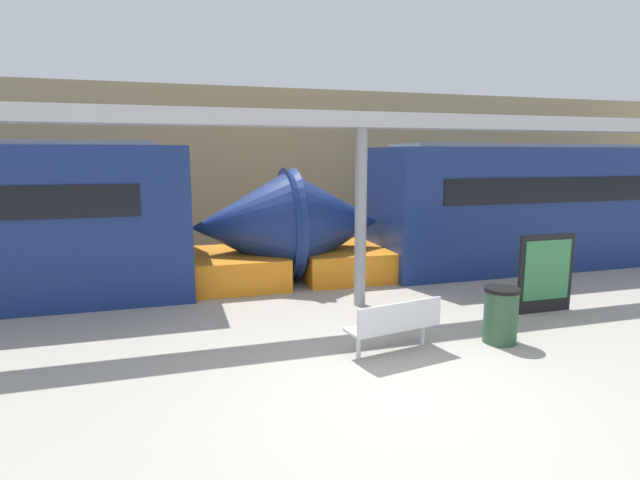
{
  "coord_description": "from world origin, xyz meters",
  "views": [
    {
      "loc": [
        -2.49,
        -5.11,
        2.92
      ],
      "look_at": [
        0.05,
        3.41,
        1.4
      ],
      "focal_mm": 28.0,
      "sensor_mm": 36.0,
      "label": 1
    }
  ],
  "objects_px": {
    "trash_bin": "(501,315)",
    "poster_board": "(546,273)",
    "train_left": "(554,207)",
    "support_column_near": "(361,219)",
    "bench_near": "(395,323)"
  },
  "relations": [
    {
      "from": "support_column_near",
      "to": "poster_board",
      "type": "bearing_deg",
      "value": -24.25
    },
    {
      "from": "train_left",
      "to": "poster_board",
      "type": "relative_size",
      "value": 10.21
    },
    {
      "from": "trash_bin",
      "to": "poster_board",
      "type": "height_order",
      "value": "poster_board"
    },
    {
      "from": "bench_near",
      "to": "trash_bin",
      "type": "bearing_deg",
      "value": -11.92
    },
    {
      "from": "trash_bin",
      "to": "poster_board",
      "type": "bearing_deg",
      "value": 31.68
    },
    {
      "from": "train_left",
      "to": "support_column_near",
      "type": "distance_m",
      "value": 7.1
    },
    {
      "from": "bench_near",
      "to": "trash_bin",
      "type": "distance_m",
      "value": 1.78
    },
    {
      "from": "train_left",
      "to": "bench_near",
      "type": "xyz_separation_m",
      "value": [
        -7.05,
        -4.89,
        -1.04
      ]
    },
    {
      "from": "trash_bin",
      "to": "bench_near",
      "type": "bearing_deg",
      "value": 178.58
    },
    {
      "from": "bench_near",
      "to": "trash_bin",
      "type": "relative_size",
      "value": 1.7
    },
    {
      "from": "train_left",
      "to": "poster_board",
      "type": "xyz_separation_m",
      "value": [
        -3.51,
        -3.86,
        -0.77
      ]
    },
    {
      "from": "trash_bin",
      "to": "train_left",
      "type": "bearing_deg",
      "value": 43.14
    },
    {
      "from": "train_left",
      "to": "trash_bin",
      "type": "distance_m",
      "value": 7.3
    },
    {
      "from": "bench_near",
      "to": "support_column_near",
      "type": "relative_size",
      "value": 0.44
    },
    {
      "from": "poster_board",
      "to": "trash_bin",
      "type": "bearing_deg",
      "value": -148.32
    }
  ]
}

